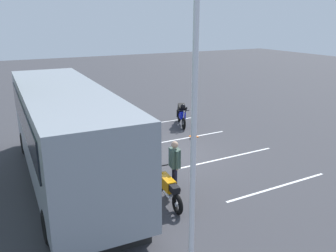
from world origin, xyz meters
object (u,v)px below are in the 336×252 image
tour_bus (66,136)px  parked_motorcycle_silver (125,164)px  spectator_far_right (129,127)px  stunt_motorcycle (182,114)px  parked_motorcycle_blue (112,144)px  traffic_cone (194,131)px  spectator_far_left (175,162)px  spectator_left (155,153)px  flagpole (192,185)px  parked_motorcycle_dark (168,188)px  spectator_right (139,133)px  spectator_centre (151,140)px

tour_bus → parked_motorcycle_silver: tour_bus is taller
spectator_far_right → stunt_motorcycle: (2.31, -3.80, -0.48)m
parked_motorcycle_blue → traffic_cone: (0.42, -4.17, -0.18)m
spectator_far_left → spectator_left: 0.99m
spectator_far_right → flagpole: 9.81m
spectator_far_left → flagpole: 6.17m
spectator_left → traffic_cone: bearing=-46.6°
tour_bus → parked_motorcycle_dark: bearing=-141.0°
spectator_left → flagpole: bearing=159.5°
parked_motorcycle_silver → flagpole: flagpole is taller
spectator_left → spectator_right: spectator_right is taller
spectator_left → spectator_far_left: bearing=-166.4°
spectator_far_right → parked_motorcycle_blue: spectator_far_right is taller
parked_motorcycle_silver → spectator_far_left: bearing=-148.9°
spectator_far_left → tour_bus: bearing=51.9°
traffic_cone → spectator_centre: bearing=124.3°
spectator_far_left → traffic_cone: size_ratio=2.70×
stunt_motorcycle → traffic_cone: (-1.92, 0.41, -0.31)m
stunt_motorcycle → traffic_cone: size_ratio=3.13×
stunt_motorcycle → parked_motorcycle_blue: bearing=117.1°
traffic_cone → spectator_far_right: bearing=96.5°
spectator_right → parked_motorcycle_blue: (0.96, 0.82, -0.60)m
tour_bus → traffic_cone: 6.78m
parked_motorcycle_blue → stunt_motorcycle: bearing=-62.9°
spectator_left → traffic_cone: (3.44, -3.64, -0.70)m
spectator_far_left → spectator_far_right: 4.02m
spectator_centre → spectator_far_left: bearing=175.0°
stunt_motorcycle → spectator_far_right: bearing=121.3°
spectator_left → parked_motorcycle_silver: bearing=46.4°
parked_motorcycle_blue → traffic_cone: parked_motorcycle_blue is taller
traffic_cone → spectator_far_left: bearing=142.3°
spectator_far_left → spectator_centre: bearing=-5.0°
tour_bus → parked_motorcycle_blue: tour_bus is taller
spectator_far_left → spectator_left: same height
parked_motorcycle_dark → flagpole: size_ratio=0.33×
parked_motorcycle_silver → flagpole: bearing=167.8°
spectator_far_right → traffic_cone: 3.50m
tour_bus → stunt_motorcycle: (4.08, -6.69, -1.03)m
spectator_right → flagpole: 8.88m
tour_bus → spectator_far_left: tour_bus is taller
tour_bus → stunt_motorcycle: size_ratio=4.92×
spectator_left → spectator_right: 2.08m
parked_motorcycle_blue → stunt_motorcycle: (2.34, -4.58, 0.13)m
parked_motorcycle_dark → traffic_cone: bearing=-38.4°
spectator_right → parked_motorcycle_silver: size_ratio=0.89×
spectator_far_left → spectator_left: (0.97, 0.23, 0.00)m
spectator_right → spectator_left: bearing=172.0°
spectator_right → flagpole: bearing=162.5°
spectator_right → tour_bus: bearing=104.8°
spectator_right → stunt_motorcycle: spectator_right is taller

